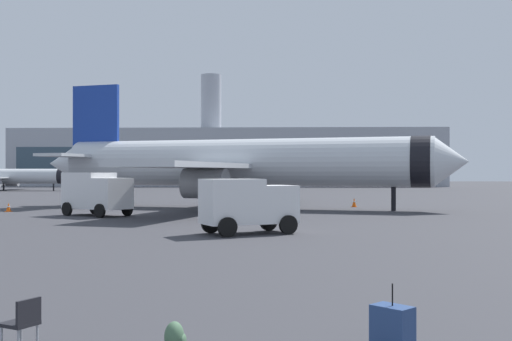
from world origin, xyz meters
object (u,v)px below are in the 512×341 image
(airplane_taxiing, at_px, (6,176))
(service_truck, at_px, (96,192))
(safety_cone_mid, at_px, (354,202))
(safety_cone_far, at_px, (9,207))
(cargo_van, at_px, (248,203))
(safety_cone_near, at_px, (121,200))
(rolling_suitcase, at_px, (392,327))
(traveller_backpack, at_px, (175,337))
(gate_chair, at_px, (23,321))
(airplane_at_gate, at_px, (239,163))

(airplane_taxiing, height_order, service_truck, airplane_taxiing)
(safety_cone_mid, xyz_separation_m, safety_cone_far, (-26.30, -7.29, -0.06))
(cargo_van, height_order, safety_cone_near, cargo_van)
(rolling_suitcase, bearing_deg, safety_cone_near, 109.55)
(safety_cone_far, height_order, rolling_suitcase, rolling_suitcase)
(safety_cone_mid, relative_size, safety_cone_far, 1.18)
(safety_cone_mid, xyz_separation_m, traveller_backpack, (-7.97, -42.52, -0.16))
(airplane_taxiing, bearing_deg, traveller_backpack, -64.48)
(safety_cone_mid, bearing_deg, gate_chair, -103.76)
(airplane_taxiing, relative_size, traveller_backpack, 46.09)
(cargo_van, height_order, rolling_suitcase, cargo_van)
(safety_cone_near, height_order, safety_cone_far, safety_cone_near)
(safety_cone_near, relative_size, traveller_backpack, 1.70)
(safety_cone_near, bearing_deg, gate_chair, -77.55)
(safety_cone_near, relative_size, rolling_suitcase, 0.74)
(safety_cone_mid, relative_size, rolling_suitcase, 0.72)
(airplane_at_gate, xyz_separation_m, traveller_backpack, (1.54, -40.28, -3.42))
(service_truck, distance_m, gate_chair, 32.36)
(safety_cone_far, bearing_deg, safety_cone_mid, 15.49)
(service_truck, relative_size, safety_cone_mid, 6.58)
(traveller_backpack, bearing_deg, safety_cone_near, 105.43)
(safety_cone_mid, height_order, rolling_suitcase, rolling_suitcase)
(safety_cone_near, relative_size, safety_cone_far, 1.22)
(service_truck, bearing_deg, traveller_backpack, -71.30)
(safety_cone_near, bearing_deg, safety_cone_far, -121.06)
(safety_cone_near, bearing_deg, cargo_van, -63.84)
(airplane_at_gate, height_order, service_truck, airplane_at_gate)
(airplane_at_gate, relative_size, airplane_taxiing, 1.59)
(safety_cone_mid, bearing_deg, airplane_at_gate, -166.74)
(airplane_taxiing, xyz_separation_m, cargo_van, (41.94, -68.11, -0.82))
(airplane_at_gate, bearing_deg, rolling_suitcase, -82.82)
(rolling_suitcase, bearing_deg, gate_chair, -177.87)
(airplane_taxiing, relative_size, gate_chair, 25.73)
(cargo_van, relative_size, traveller_backpack, 10.06)
(airplane_taxiing, relative_size, service_truck, 4.25)
(safety_cone_near, distance_m, safety_cone_mid, 20.55)
(service_truck, height_order, traveller_backpack, service_truck)
(cargo_van, relative_size, gate_chair, 5.61)
(service_truck, distance_m, safety_cone_far, 8.84)
(safety_cone_near, bearing_deg, traveller_backpack, -74.57)
(safety_cone_mid, bearing_deg, rolling_suitcase, -95.99)
(safety_cone_mid, bearing_deg, traveller_backpack, -100.62)
(rolling_suitcase, bearing_deg, safety_cone_mid, 84.01)
(service_truck, xyz_separation_m, traveller_backpack, (10.56, -31.21, -1.37))
(safety_cone_far, distance_m, rolling_suitcase, 41.36)
(safety_cone_mid, bearing_deg, airplane_taxiing, 137.90)
(safety_cone_near, xyz_separation_m, traveller_backpack, (12.43, -45.02, -0.17))
(service_truck, xyz_separation_m, cargo_van, (10.76, -11.88, -0.16))
(service_truck, distance_m, cargo_van, 16.03)
(service_truck, distance_m, safety_cone_near, 14.00)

